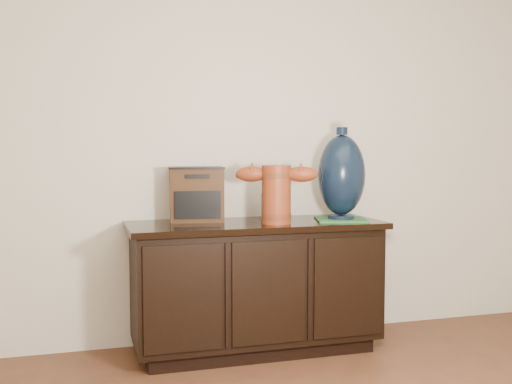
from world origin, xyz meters
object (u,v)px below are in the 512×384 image
object	(u,v)px
tv_radio	(196,194)
spray_can	(267,204)
sideboard	(256,285)
terracotta_vessel	(276,191)
lamp_base	(342,175)

from	to	relation	value
tv_radio	spray_can	world-z (taller)	tv_radio
sideboard	terracotta_vessel	bearing A→B (deg)	-49.42
spray_can	lamp_base	bearing A→B (deg)	-24.64
terracotta_vessel	tv_radio	bearing A→B (deg)	168.19
sideboard	lamp_base	world-z (taller)	lamp_base
sideboard	lamp_base	size ratio (longest dim) A/B	2.72
terracotta_vessel	lamp_base	distance (m)	0.43
terracotta_vessel	lamp_base	bearing A→B (deg)	27.01
tv_radio	sideboard	bearing A→B (deg)	-18.83
terracotta_vessel	spray_can	xyz separation A→B (m)	(0.01, 0.23, -0.09)
terracotta_vessel	spray_can	distance (m)	0.25
sideboard	terracotta_vessel	size ratio (longest dim) A/B	3.19
sideboard	tv_radio	distance (m)	0.63
tv_radio	spray_can	bearing A→B (deg)	3.36
terracotta_vessel	spray_can	bearing A→B (deg)	107.08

